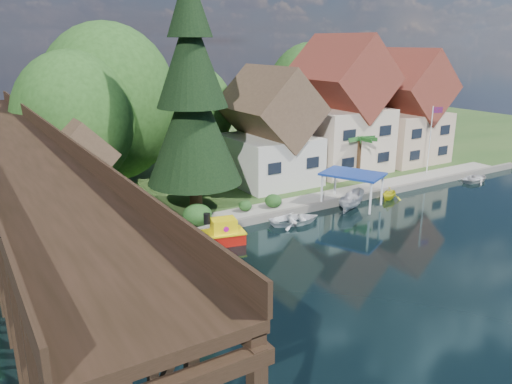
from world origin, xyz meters
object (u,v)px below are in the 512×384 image
(house_right, at_px, (403,114))
(shed, at_px, (79,178))
(conifer, at_px, (192,98))
(boat_yellow, at_px, (390,192))
(boat_white_a, at_px, (295,218))
(tugboat, at_px, (221,234))
(house_left, at_px, (270,135))
(house_center, at_px, (340,113))
(trestle_bridge, at_px, (22,202))
(boat_canopy, at_px, (352,193))
(boat_white_b, at_px, (476,178))
(palm_tree, at_px, (360,140))
(flagpole, at_px, (432,133))

(house_right, bearing_deg, shed, -177.61)
(conifer, relative_size, boat_yellow, 7.67)
(conifer, xyz_separation_m, boat_white_a, (5.65, -5.92, -9.00))
(shed, height_order, boat_yellow, shed)
(shed, bearing_deg, tugboat, -49.68)
(house_left, distance_m, tugboat, 15.37)
(conifer, xyz_separation_m, boat_yellow, (16.57, -5.31, -8.77))
(house_center, bearing_deg, conifer, -167.28)
(house_right, bearing_deg, trestle_bridge, -165.21)
(trestle_bridge, height_order, house_right, house_right)
(house_center, relative_size, boat_canopy, 2.39)
(tugboat, bearing_deg, boat_white_b, 1.53)
(palm_tree, height_order, boat_canopy, palm_tree)
(trestle_bridge, relative_size, house_center, 3.18)
(trestle_bridge, relative_size, house_right, 3.55)
(house_left, xyz_separation_m, boat_white_b, (18.93, -9.37, -4.77))
(conifer, bearing_deg, house_left, 21.12)
(conifer, xyz_separation_m, flagpole, (24.87, -2.57, -4.63))
(house_right, xyz_separation_m, boat_canopy, (-15.76, -9.21, -4.44))
(house_left, bearing_deg, boat_yellow, -51.96)
(house_left, relative_size, shed, 1.40)
(trestle_bridge, bearing_deg, house_center, 19.49)
(conifer, height_order, palm_tree, conifer)
(trestle_bridge, distance_m, house_right, 42.41)
(house_right, relative_size, boat_yellow, 5.16)
(boat_white_a, bearing_deg, shed, 71.15)
(house_left, height_order, boat_yellow, house_left)
(house_right, relative_size, palm_tree, 2.73)
(tugboat, xyz_separation_m, boat_white_b, (29.58, 0.79, -0.35))
(boat_canopy, bearing_deg, house_right, 30.31)
(tugboat, relative_size, boat_canopy, 0.62)
(boat_white_a, distance_m, boat_white_b, 22.82)
(house_center, relative_size, boat_white_a, 3.47)
(flagpole, relative_size, boat_white_a, 1.75)
(trestle_bridge, height_order, boat_canopy, trestle_bridge)
(flagpole, bearing_deg, trestle_bridge, -173.20)
(house_right, xyz_separation_m, shed, (-36.00, -1.50, -1.95))
(house_right, xyz_separation_m, palm_tree, (-10.14, -3.94, -1.30))
(conifer, bearing_deg, house_center, 12.72)
(house_right, height_order, shed, house_right)
(house_left, bearing_deg, house_right, 0.00)
(house_left, relative_size, conifer, 0.60)
(boat_white_b, bearing_deg, tugboat, 84.71)
(boat_white_a, bearing_deg, trestle_bridge, 104.68)
(trestle_bridge, xyz_separation_m, boat_yellow, (30.03, 1.84, -4.71))
(trestle_bridge, height_order, tugboat, trestle_bridge)
(house_left, xyz_separation_m, boat_white_a, (-3.89, -9.60, -4.72))
(flagpole, height_order, boat_yellow, flagpole)
(conifer, distance_m, boat_yellow, 19.49)
(shed, relative_size, flagpole, 1.12)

